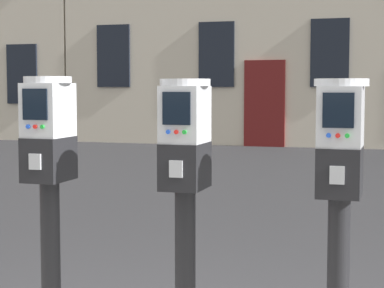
% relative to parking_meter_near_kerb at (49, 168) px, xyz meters
% --- Properties ---
extents(parking_meter_near_kerb, '(0.22, 0.25, 1.34)m').
position_rel_parking_meter_near_kerb_xyz_m(parking_meter_near_kerb, '(0.00, 0.00, 0.00)').
color(parking_meter_near_kerb, black).
rests_on(parking_meter_near_kerb, sidewalk_slab).
extents(parking_meter_twin_adjacent, '(0.22, 0.25, 1.32)m').
position_rel_parking_meter_near_kerb_xyz_m(parking_meter_twin_adjacent, '(0.65, -0.00, -0.01)').
color(parking_meter_twin_adjacent, black).
rests_on(parking_meter_twin_adjacent, sidewalk_slab).
extents(parking_meter_end_of_row, '(0.22, 0.25, 1.32)m').
position_rel_parking_meter_near_kerb_xyz_m(parking_meter_end_of_row, '(1.30, -0.00, -0.01)').
color(parking_meter_end_of_row, black).
rests_on(parking_meter_end_of_row, sidewalk_slab).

